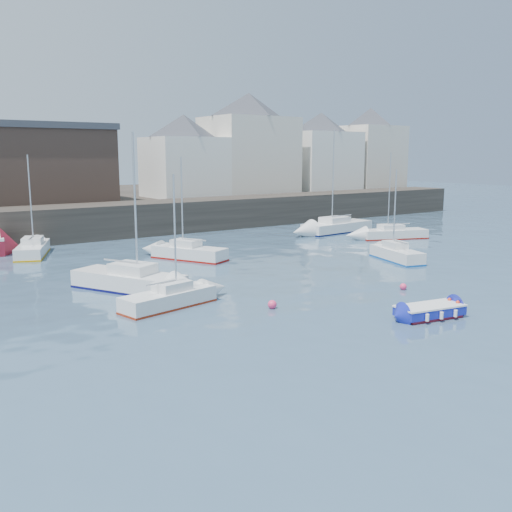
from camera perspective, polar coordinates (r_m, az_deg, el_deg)
water at (r=25.70m, az=15.68°, el=-7.17°), size 220.00×220.00×0.00m
quay_wall at (r=54.23m, az=-14.12°, el=3.51°), size 90.00×5.00×3.00m
land_strip at (r=71.27m, az=-19.36°, el=4.68°), size 90.00×32.00×2.80m
bldg_east_a at (r=69.49m, az=-0.72°, el=11.24°), size 13.36×13.36×11.80m
bldg_east_b at (r=75.85m, az=6.49°, el=10.38°), size 11.88×11.88×9.95m
bldg_east_c at (r=82.09m, az=11.30°, el=10.58°), size 11.14×11.14×10.95m
bldg_east_d at (r=64.38m, az=-7.19°, el=9.97°), size 11.14×11.14×8.95m
warehouse at (r=59.84m, az=-22.57°, el=8.56°), size 16.40×10.40×7.60m
blue_dinghy at (r=27.68m, az=16.98°, el=-5.25°), size 3.45×2.00×0.62m
sailboat_a at (r=28.61m, az=-8.69°, el=-4.18°), size 5.25×2.60×6.54m
sailboat_b at (r=32.51m, az=-12.57°, el=-2.39°), size 4.93×6.97×8.65m
sailboat_c at (r=41.76m, az=13.86°, el=0.21°), size 2.85×5.13×6.44m
sailboat_d at (r=52.73m, az=13.57°, el=2.22°), size 6.29×3.96×7.65m
sailboat_f at (r=41.34m, az=-6.72°, el=0.38°), size 4.12×5.85×7.32m
sailboat_g at (r=55.90m, az=8.09°, el=2.93°), size 7.88×3.15×9.73m
sailboat_h at (r=45.88m, az=-21.43°, el=0.67°), size 3.87×6.07×7.46m
buoy_near at (r=28.17m, az=1.63°, el=-5.26°), size 0.44×0.44×0.44m
buoy_mid at (r=33.02m, az=14.49°, el=-3.28°), size 0.38×0.38×0.38m
buoy_far at (r=40.67m, az=-5.59°, el=-0.50°), size 0.36×0.36×0.36m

